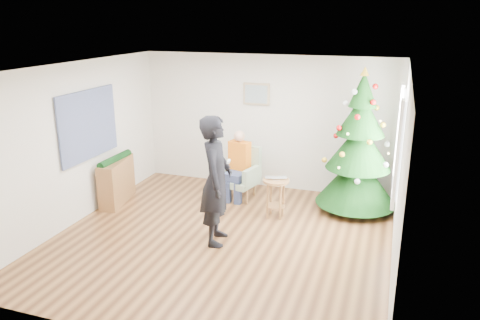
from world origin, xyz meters
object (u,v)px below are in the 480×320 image
(christmas_tree, at_px, (359,148))
(armchair, at_px, (239,179))
(standing_man, at_px, (216,181))
(console, at_px, (117,181))
(stool, at_px, (276,198))

(christmas_tree, relative_size, armchair, 2.58)
(christmas_tree, xyz_separation_m, armchair, (-2.13, -0.08, -0.77))
(standing_man, relative_size, console, 1.94)
(stool, xyz_separation_m, console, (-2.91, -0.30, 0.06))
(stool, xyz_separation_m, armchair, (-0.88, 0.66, 0.01))
(christmas_tree, relative_size, stool, 3.76)
(christmas_tree, height_order, console, christmas_tree)
(standing_man, bearing_deg, console, 57.13)
(christmas_tree, height_order, armchair, christmas_tree)
(christmas_tree, bearing_deg, console, -165.91)
(console, bearing_deg, standing_man, -30.71)
(standing_man, height_order, console, standing_man)
(christmas_tree, bearing_deg, stool, -149.15)
(stool, height_order, console, console)
(armchair, xyz_separation_m, console, (-2.03, -0.96, 0.05))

